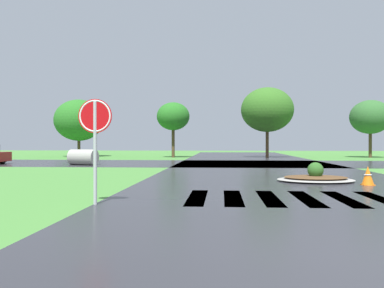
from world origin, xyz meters
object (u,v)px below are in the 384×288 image
(drainage_pipe_stack, at_px, (83,157))
(traffic_cone, at_px, (368,176))
(stop_sign, at_px, (95,126))
(median_island, at_px, (315,178))

(drainage_pipe_stack, xyz_separation_m, traffic_cone, (13.15, -10.48, -0.17))
(drainage_pipe_stack, bearing_deg, stop_sign, -69.60)
(stop_sign, height_order, drainage_pipe_stack, stop_sign)
(median_island, bearing_deg, stop_sign, -136.89)
(drainage_pipe_stack, relative_size, traffic_cone, 2.96)
(stop_sign, distance_m, median_island, 8.57)
(stop_sign, bearing_deg, median_island, 42.80)
(median_island, height_order, drainage_pipe_stack, drainage_pipe_stack)
(stop_sign, height_order, median_island, stop_sign)
(drainage_pipe_stack, bearing_deg, median_island, -38.44)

